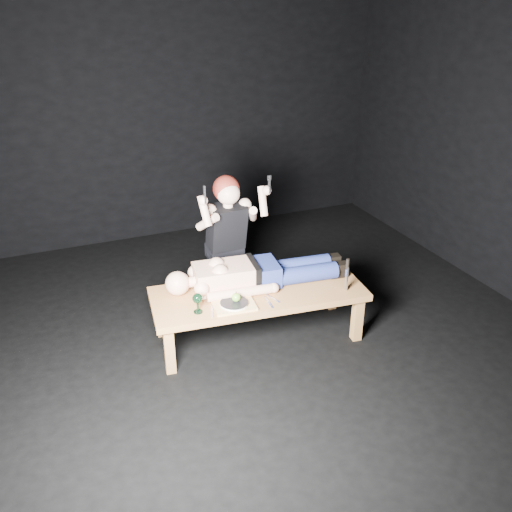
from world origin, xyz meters
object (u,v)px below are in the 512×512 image
at_px(lying_man, 260,270).
at_px(goblet, 198,303).
at_px(serving_tray, 234,305).
at_px(carving_knife, 347,275).
at_px(kneeling_woman, 224,238).
at_px(table, 258,314).

relative_size(lying_man, goblet, 10.33).
height_order(serving_tray, carving_knife, carving_knife).
xyz_separation_m(lying_man, carving_knife, (0.61, -0.39, 0.02)).
bearing_deg(carving_knife, kneeling_woman, 134.30).
bearing_deg(carving_knife, table, 164.89).
distance_m(lying_man, goblet, 0.67).
xyz_separation_m(kneeling_woman, serving_tray, (-0.21, -0.82, -0.20)).
relative_size(lying_man, carving_knife, 5.88).
relative_size(lying_man, kneeling_woman, 1.29).
bearing_deg(goblet, table, 12.45).
distance_m(kneeling_woman, carving_knife, 1.19).
relative_size(table, goblet, 10.66).
distance_m(lying_man, carving_knife, 0.72).
xyz_separation_m(table, lying_man, (0.07, 0.12, 0.35)).
distance_m(goblet, carving_knife, 1.24).
height_order(lying_man, serving_tray, lying_man).
xyz_separation_m(serving_tray, goblet, (-0.29, 0.03, 0.07)).
xyz_separation_m(kneeling_woman, goblet, (-0.50, -0.80, -0.13)).
height_order(lying_man, kneeling_woman, kneeling_woman).
height_order(table, goblet, goblet).
height_order(lying_man, goblet, lying_man).
xyz_separation_m(table, carving_knife, (0.67, -0.26, 0.37)).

